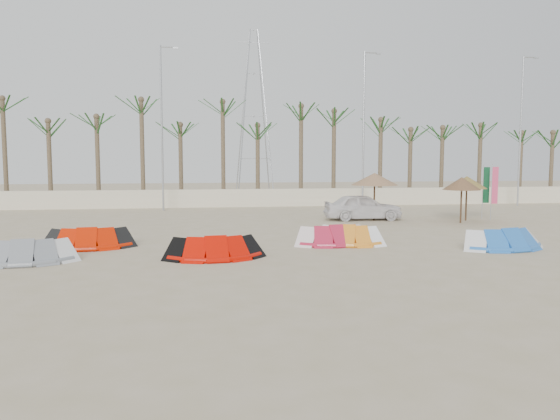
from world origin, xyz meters
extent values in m
plane|color=#B9A78D|center=(0.00, 0.00, 0.00)|extent=(120.00, 120.00, 0.00)
cube|color=beige|center=(0.00, 22.00, 0.65)|extent=(60.00, 0.30, 1.30)
cylinder|color=brown|center=(-14.00, 23.50, 3.25)|extent=(0.32, 0.32, 6.50)
ellipsoid|color=#194719|center=(-14.00, 23.50, 6.50)|extent=(4.00, 4.00, 2.40)
cylinder|color=brown|center=(-4.00, 23.50, 3.25)|extent=(0.32, 0.32, 6.50)
ellipsoid|color=#194719|center=(-4.00, 23.50, 6.50)|extent=(4.00, 4.00, 2.40)
cylinder|color=brown|center=(6.00, 23.50, 3.25)|extent=(0.32, 0.32, 6.50)
ellipsoid|color=#194719|center=(6.00, 23.50, 6.50)|extent=(4.00, 4.00, 2.40)
cylinder|color=brown|center=(16.00, 23.50, 3.25)|extent=(0.32, 0.32, 6.50)
ellipsoid|color=#194719|center=(16.00, 23.50, 6.50)|extent=(4.00, 4.00, 2.40)
cylinder|color=brown|center=(24.00, 23.50, 3.25)|extent=(0.32, 0.32, 6.50)
ellipsoid|color=#194719|center=(24.00, 23.50, 6.50)|extent=(4.00, 4.00, 2.40)
cylinder|color=#A5A8AD|center=(-6.00, 20.00, 5.50)|extent=(0.14, 0.14, 11.00)
cylinder|color=#A5A8AD|center=(-5.50, 20.00, 10.90)|extent=(1.00, 0.08, 0.08)
cube|color=#A5A8AD|center=(-5.00, 20.00, 10.85)|extent=(0.35, 0.14, 0.10)
cylinder|color=#A5A8AD|center=(8.00, 20.00, 5.50)|extent=(0.14, 0.14, 11.00)
cylinder|color=#A5A8AD|center=(8.50, 20.00, 10.90)|extent=(1.00, 0.08, 0.08)
cube|color=#A5A8AD|center=(9.00, 20.00, 10.85)|extent=(0.35, 0.14, 0.10)
cylinder|color=#A5A8AD|center=(20.00, 20.00, 5.50)|extent=(0.14, 0.14, 11.00)
cylinder|color=#A5A8AD|center=(20.50, 20.00, 10.90)|extent=(1.00, 0.08, 0.08)
cube|color=#A5A8AD|center=(21.00, 20.00, 10.85)|extent=(0.35, 0.14, 0.10)
cylinder|color=slate|center=(-9.45, 1.77, 0.10)|extent=(3.05, 0.57, 0.20)
cube|color=silver|center=(-8.08, 1.87, 0.25)|extent=(0.73, 1.16, 0.40)
cylinder|color=red|center=(-7.93, 4.72, 0.10)|extent=(3.23, 0.42, 0.20)
cube|color=black|center=(-9.38, 4.82, 0.25)|extent=(0.67, 1.14, 0.40)
cube|color=black|center=(-6.48, 4.82, 0.25)|extent=(0.67, 1.14, 0.40)
cylinder|color=#C70B00|center=(-2.98, 1.70, 0.10)|extent=(3.19, 0.52, 0.20)
cube|color=black|center=(-4.41, 1.80, 0.25)|extent=(0.71, 1.15, 0.40)
cube|color=black|center=(-1.54, 1.80, 0.25)|extent=(0.71, 1.15, 0.40)
cylinder|color=#B8203D|center=(2.05, 4.12, 0.10)|extent=(3.03, 0.76, 0.20)
cube|color=silver|center=(0.68, 4.22, 0.25)|extent=(0.79, 1.19, 0.40)
cube|color=silver|center=(3.42, 4.22, 0.25)|extent=(0.79, 1.19, 0.40)
cylinder|color=orange|center=(2.55, 3.97, 0.10)|extent=(2.48, 1.10, 0.20)
cube|color=white|center=(1.39, 4.07, 0.25)|extent=(0.95, 1.24, 0.40)
cube|color=white|center=(3.71, 4.07, 0.25)|extent=(0.95, 1.24, 0.40)
cylinder|color=blue|center=(8.44, 2.15, 0.10)|extent=(3.24, 0.80, 0.20)
cube|color=silver|center=(6.97, 2.25, 0.25)|extent=(0.79, 1.19, 0.40)
cube|color=silver|center=(9.91, 2.25, 0.25)|extent=(0.79, 1.19, 0.40)
cylinder|color=#4C331E|center=(6.41, 12.46, 1.31)|extent=(0.10, 0.10, 2.63)
cone|color=#A27853|center=(6.41, 12.46, 2.38)|extent=(2.69, 2.69, 0.70)
cylinder|color=#4C331E|center=(10.73, 10.47, 1.22)|extent=(0.10, 0.10, 2.44)
cone|color=brown|center=(10.73, 10.47, 2.19)|extent=(2.06, 2.06, 0.70)
cylinder|color=#4C331E|center=(11.57, 11.53, 1.22)|extent=(0.10, 0.10, 2.45)
cone|color=olive|center=(11.57, 11.53, 2.20)|extent=(2.24, 2.24, 0.70)
cylinder|color=#A5A8AD|center=(13.02, 11.40, 1.62)|extent=(0.04, 0.04, 3.25)
cube|color=#E1426E|center=(13.24, 11.40, 2.01)|extent=(0.42, 0.07, 2.11)
cylinder|color=#A5A8AD|center=(12.83, 12.03, 1.61)|extent=(0.04, 0.04, 3.23)
cube|color=#104D2A|center=(13.05, 12.03, 2.00)|extent=(0.42, 0.05, 2.10)
imported|color=white|center=(5.81, 12.69, 0.76)|extent=(4.50, 1.94, 1.51)
camera|label=1|loc=(-3.42, -17.69, 3.63)|focal=35.00mm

